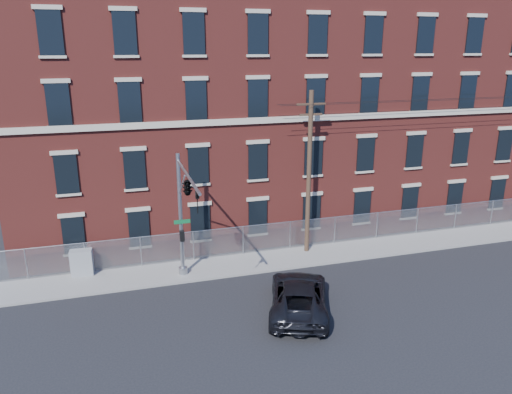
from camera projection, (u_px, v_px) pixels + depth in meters
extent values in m
plane|color=black|center=(311.00, 298.00, 25.79)|extent=(140.00, 140.00, 0.00)
cube|color=gray|center=(447.00, 238.00, 33.61)|extent=(65.00, 3.00, 0.12)
cube|color=maroon|center=(386.00, 105.00, 39.53)|extent=(55.00, 14.00, 16.00)
cube|color=#AEA491|center=(442.00, 113.00, 32.95)|extent=(55.00, 0.18, 0.35)
cube|color=black|center=(74.00, 235.00, 28.29)|extent=(1.20, 0.10, 2.20)
cube|color=black|center=(66.00, 174.00, 27.23)|extent=(1.20, 0.10, 2.20)
cube|color=black|center=(58.00, 105.00, 26.12)|extent=(1.20, 0.10, 2.20)
cube|color=black|center=(50.00, 33.00, 25.06)|extent=(1.20, 0.10, 2.20)
cube|color=black|center=(139.00, 229.00, 29.28)|extent=(1.20, 0.10, 2.20)
cube|color=black|center=(135.00, 170.00, 28.23)|extent=(1.20, 0.10, 2.20)
cube|color=black|center=(130.00, 102.00, 27.11)|extent=(1.20, 0.10, 2.20)
cube|color=black|center=(125.00, 33.00, 26.06)|extent=(1.20, 0.10, 2.20)
cube|color=black|center=(200.00, 223.00, 30.28)|extent=(1.20, 0.10, 2.20)
cube|color=black|center=(198.00, 165.00, 29.22)|extent=(1.20, 0.10, 2.20)
cube|color=black|center=(196.00, 100.00, 28.11)|extent=(1.20, 0.10, 2.20)
cube|color=black|center=(194.00, 34.00, 27.05)|extent=(1.20, 0.10, 2.20)
cube|color=black|center=(258.00, 217.00, 31.28)|extent=(1.20, 0.10, 2.20)
cube|color=black|center=(258.00, 162.00, 30.22)|extent=(1.20, 0.10, 2.20)
cube|color=black|center=(258.00, 98.00, 29.10)|extent=(1.20, 0.10, 2.20)
cube|color=black|center=(258.00, 34.00, 28.05)|extent=(1.20, 0.10, 2.20)
cube|color=black|center=(312.00, 212.00, 32.27)|extent=(1.20, 0.10, 2.20)
cube|color=black|center=(313.00, 158.00, 31.22)|extent=(1.20, 0.10, 2.20)
cube|color=black|center=(316.00, 97.00, 30.10)|extent=(1.20, 0.10, 2.20)
cube|color=black|center=(318.00, 34.00, 29.04)|extent=(1.20, 0.10, 2.20)
cube|color=black|center=(362.00, 207.00, 33.27)|extent=(1.20, 0.10, 2.20)
cube|color=black|center=(366.00, 154.00, 32.21)|extent=(1.20, 0.10, 2.20)
cube|color=black|center=(370.00, 95.00, 31.10)|extent=(1.20, 0.10, 2.20)
cube|color=black|center=(374.00, 35.00, 30.04)|extent=(1.20, 0.10, 2.20)
cube|color=black|center=(410.00, 202.00, 34.26)|extent=(1.20, 0.10, 2.20)
cube|color=black|center=(415.00, 151.00, 33.21)|extent=(1.20, 0.10, 2.20)
cube|color=black|center=(420.00, 93.00, 32.09)|extent=(1.20, 0.10, 2.20)
cube|color=black|center=(426.00, 35.00, 31.04)|extent=(1.20, 0.10, 2.20)
cube|color=black|center=(455.00, 198.00, 35.26)|extent=(1.20, 0.10, 2.20)
cube|color=black|center=(461.00, 148.00, 34.20)|extent=(1.20, 0.10, 2.20)
cube|color=black|center=(468.00, 92.00, 33.09)|extent=(1.20, 0.10, 2.20)
cube|color=black|center=(475.00, 35.00, 32.03)|extent=(1.20, 0.10, 2.20)
cube|color=black|center=(497.00, 194.00, 36.26)|extent=(1.20, 0.10, 2.20)
cube|color=black|center=(504.00, 145.00, 35.20)|extent=(1.20, 0.10, 2.20)
cube|color=#A5A8AD|center=(436.00, 219.00, 34.52)|extent=(59.00, 0.02, 1.80)
cylinder|color=#9EA0A5|center=(438.00, 206.00, 34.26)|extent=(59.00, 0.04, 0.04)
cylinder|color=#9EA0A5|center=(26.00, 264.00, 27.35)|extent=(0.06, 0.06, 1.85)
cylinder|color=#9EA0A5|center=(85.00, 258.00, 28.20)|extent=(0.06, 0.06, 1.85)
cylinder|color=#9EA0A5|center=(141.00, 251.00, 29.04)|extent=(0.06, 0.06, 1.85)
cylinder|color=#9EA0A5|center=(193.00, 246.00, 29.88)|extent=(0.06, 0.06, 1.85)
cylinder|color=#9EA0A5|center=(243.00, 240.00, 30.73)|extent=(0.06, 0.06, 1.85)
cylinder|color=#9EA0A5|center=(290.00, 235.00, 31.57)|extent=(0.06, 0.06, 1.85)
cylinder|color=#9EA0A5|center=(335.00, 230.00, 32.41)|extent=(0.06, 0.06, 1.85)
cylinder|color=#9EA0A5|center=(377.00, 225.00, 33.26)|extent=(0.06, 0.06, 1.85)
cylinder|color=#9EA0A5|center=(417.00, 221.00, 34.10)|extent=(0.06, 0.06, 1.85)
cylinder|color=#9EA0A5|center=(455.00, 217.00, 34.94)|extent=(0.06, 0.06, 1.85)
cylinder|color=#9EA0A5|center=(492.00, 213.00, 35.79)|extent=(0.06, 0.06, 1.85)
cylinder|color=#9EA0A5|center=(181.00, 216.00, 27.22)|extent=(0.22, 0.22, 7.00)
cylinder|color=#9EA0A5|center=(183.00, 270.00, 28.19)|extent=(0.50, 0.50, 0.40)
cylinder|color=#9EA0A5|center=(188.00, 175.00, 23.33)|extent=(0.14, 6.50, 0.14)
cylinder|color=#9EA0A5|center=(182.00, 185.00, 25.50)|extent=(0.08, 2.18, 1.56)
cube|color=#0C592D|center=(182.00, 222.00, 27.18)|extent=(0.90, 0.03, 0.22)
cube|color=black|center=(182.00, 236.00, 27.31)|extent=(0.25, 0.25, 0.60)
imported|color=black|center=(197.00, 202.00, 21.15)|extent=(0.16, 0.20, 1.00)
imported|color=black|center=(187.00, 185.00, 23.72)|extent=(0.53, 2.48, 1.00)
cylinder|color=#453022|center=(309.00, 174.00, 29.96)|extent=(0.28, 0.28, 10.00)
cube|color=#453022|center=(311.00, 104.00, 28.73)|extent=(1.80, 0.12, 0.12)
cube|color=#453022|center=(311.00, 115.00, 28.90)|extent=(1.40, 0.12, 0.12)
imported|color=black|center=(299.00, 296.00, 24.29)|extent=(4.64, 6.47, 1.64)
cube|color=gray|center=(82.00, 262.00, 27.91)|extent=(1.25, 0.70, 1.50)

